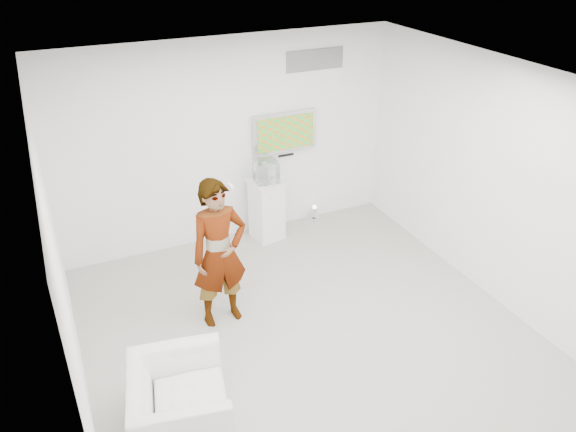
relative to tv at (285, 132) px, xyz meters
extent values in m
cube|color=#AFACA1|center=(-0.85, -2.45, -1.55)|extent=(5.00, 5.00, 0.01)
cube|color=#313134|center=(-0.85, -2.45, 1.45)|extent=(5.00, 5.00, 0.01)
cube|color=white|center=(-0.85, 0.05, -0.05)|extent=(5.00, 0.01, 3.00)
cube|color=white|center=(-0.85, -4.95, -0.05)|extent=(5.00, 0.01, 3.00)
cube|color=white|center=(-3.35, -2.45, -0.05)|extent=(0.01, 5.00, 3.00)
cube|color=white|center=(1.65, -2.45, -0.05)|extent=(0.01, 5.00, 3.00)
cube|color=silver|center=(0.00, 0.00, 0.00)|extent=(1.00, 0.08, 0.60)
cube|color=slate|center=(0.50, 0.04, 1.00)|extent=(0.90, 0.02, 0.30)
imported|color=white|center=(-1.67, -1.85, -0.62)|extent=(0.71, 0.50, 1.85)
imported|color=white|center=(-2.58, -3.28, -1.21)|extent=(1.09, 1.19, 0.67)
cube|color=white|center=(-0.42, -0.26, -1.08)|extent=(0.53, 0.53, 0.94)
cylinder|color=white|center=(0.49, -0.08, -1.42)|extent=(0.17, 0.17, 0.25)
cube|color=white|center=(-0.42, -0.26, -0.45)|extent=(0.34, 0.34, 0.32)
cube|color=white|center=(-0.42, -0.26, -0.50)|extent=(0.07, 0.17, 0.23)
cube|color=white|center=(-1.43, -1.68, 0.12)|extent=(0.04, 0.13, 0.03)
camera|label=1|loc=(-3.24, -7.18, 2.85)|focal=35.00mm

